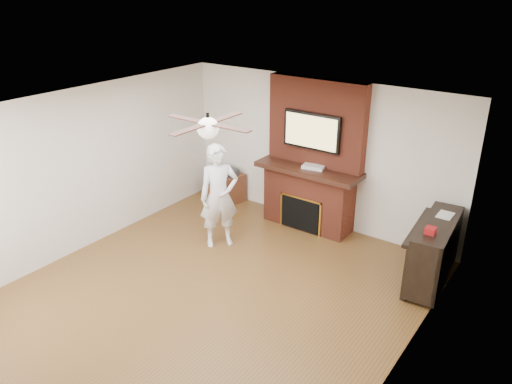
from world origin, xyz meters
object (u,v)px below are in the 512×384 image
Objects in this scene: person at (219,196)px; piano at (434,250)px; side_table at (226,186)px; fireplace at (311,170)px.

piano is at bearing -35.51° from person.
person is 1.76m from side_table.
person is (-0.81, -1.43, -0.16)m from fireplace.
fireplace is 3.73× the size of side_table.
piano reaches higher than side_table.
fireplace is at bearing 8.99° from person.
fireplace is 2.39m from piano.
fireplace is at bearing 161.74° from piano.
side_table is at bearing 74.36° from person.
piano is at bearing -13.54° from fireplace.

